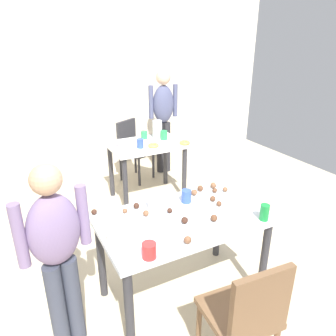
{
  "coord_description": "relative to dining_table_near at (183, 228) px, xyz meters",
  "views": [
    {
      "loc": [
        -1.2,
        -1.74,
        1.99
      ],
      "look_at": [
        0.02,
        0.59,
        0.9
      ],
      "focal_mm": 34.23,
      "sensor_mm": 36.0,
      "label": 1
    }
  ],
  "objects": [
    {
      "name": "ground_plane",
      "position": [
        0.15,
        -0.02,
        -0.65
      ],
      "size": [
        6.4,
        6.4,
        0.0
      ],
      "primitive_type": "plane",
      "color": "beige"
    },
    {
      "name": "wall_back",
      "position": [
        0.15,
        3.18,
        0.65
      ],
      "size": [
        6.4,
        0.1,
        2.6
      ],
      "primitive_type": "cube",
      "color": "beige",
      "rests_on": "ground_plane"
    },
    {
      "name": "dining_table_near",
      "position": [
        0.0,
        0.0,
        0.0
      ],
      "size": [
        1.25,
        0.73,
        0.75
      ],
      "color": "silver",
      "rests_on": "ground_plane"
    },
    {
      "name": "dining_table_far",
      "position": [
        0.48,
        1.73,
        -0.03
      ],
      "size": [
        0.92,
        0.65,
        0.75
      ],
      "color": "white",
      "rests_on": "ground_plane"
    },
    {
      "name": "chair_near_table",
      "position": [
        -0.0,
        -0.74,
        -0.15
      ],
      "size": [
        0.43,
        0.43,
        0.87
      ],
      "color": "brown",
      "rests_on": "ground_plane"
    },
    {
      "name": "chair_far_table",
      "position": [
        0.54,
        2.4,
        -0.15
      ],
      "size": [
        0.54,
        0.54,
        0.87
      ],
      "color": "#2D2D33",
      "rests_on": "ground_plane"
    },
    {
      "name": "person_girl_near",
      "position": [
        -0.9,
        -0.01,
        0.14
      ],
      "size": [
        0.46,
        0.25,
        1.34
      ],
      "color": "#383D4C",
      "rests_on": "ground_plane"
    },
    {
      "name": "person_adult_far",
      "position": [
        1.06,
        2.42,
        0.28
      ],
      "size": [
        0.45,
        0.23,
        1.55
      ],
      "color": "#28282D",
      "rests_on": "ground_plane"
    },
    {
      "name": "mixing_bowl",
      "position": [
        -0.51,
        -0.07,
        0.14
      ],
      "size": [
        0.2,
        0.2,
        0.07
      ],
      "primitive_type": "cylinder",
      "color": "white",
      "rests_on": "dining_table_near"
    },
    {
      "name": "soda_can",
      "position": [
        0.5,
        -0.31,
        0.16
      ],
      "size": [
        0.07,
        0.07,
        0.12
      ],
      "primitive_type": "cylinder",
      "color": "#198438",
      "rests_on": "dining_table_near"
    },
    {
      "name": "fork_near",
      "position": [
        0.39,
        -0.16,
        0.1
      ],
      "size": [
        0.17,
        0.02,
        0.01
      ],
      "primitive_type": "cube",
      "color": "silver",
      "rests_on": "dining_table_near"
    },
    {
      "name": "cup_near_0",
      "position": [
        -0.42,
        -0.31,
        0.15
      ],
      "size": [
        0.09,
        0.09,
        0.1
      ],
      "primitive_type": "cylinder",
      "color": "red",
      "rests_on": "dining_table_near"
    },
    {
      "name": "cup_near_1",
      "position": [
        -0.15,
        0.21,
        0.16
      ],
      "size": [
        0.08,
        0.08,
        0.11
      ],
      "primitive_type": "cylinder",
      "color": "white",
      "rests_on": "dining_table_near"
    },
    {
      "name": "cup_near_2",
      "position": [
        0.13,
        0.18,
        0.15
      ],
      "size": [
        0.08,
        0.08,
        0.11
      ],
      "primitive_type": "cylinder",
      "color": "#3351B2",
      "rests_on": "dining_table_near"
    },
    {
      "name": "cake_ball_0",
      "position": [
        -0.36,
        0.25,
        0.12
      ],
      "size": [
        0.04,
        0.04,
        0.04
      ],
      "primitive_type": "sphere",
      "color": "brown",
      "rests_on": "dining_table_near"
    },
    {
      "name": "cake_ball_1",
      "position": [
        0.47,
        0.29,
        0.13
      ],
      "size": [
        0.05,
        0.05,
        0.05
      ],
      "primitive_type": "sphere",
      "color": "brown",
      "rests_on": "dining_table_near"
    },
    {
      "name": "cake_ball_2",
      "position": [
        -0.04,
        -0.09,
        0.13
      ],
      "size": [
        0.05,
        0.05,
        0.05
      ],
      "primitive_type": "sphere",
      "color": "#3D2319",
      "rests_on": "dining_table_near"
    },
    {
      "name": "cake_ball_3",
      "position": [
        0.33,
        0.01,
        0.12
      ],
      "size": [
        0.04,
        0.04,
        0.04
      ],
      "primitive_type": "sphere",
      "color": "brown",
      "rests_on": "dining_table_near"
    },
    {
      "name": "cake_ball_4",
      "position": [
        0.34,
        0.29,
        0.13
      ],
      "size": [
        0.05,
        0.05,
        0.05
      ],
      "primitive_type": "sphere",
      "color": "brown",
      "rests_on": "dining_table_near"
    },
    {
      "name": "cake_ball_5",
      "position": [
        -0.24,
        0.14,
        0.12
      ],
      "size": [
        0.04,
        0.04,
        0.04
      ],
      "primitive_type": "sphere",
      "color": "brown",
      "rests_on": "dining_table_near"
    },
    {
      "name": "cake_ball_6",
      "position": [
        0.25,
        0.25,
        0.13
      ],
      "size": [
        0.05,
        0.05,
        0.05
      ],
      "primitive_type": "sphere",
      "color": "brown",
      "rests_on": "dining_table_near"
    },
    {
      "name": "cake_ball_7",
      "position": [
        -0.14,
        -0.3,
        0.13
      ],
      "size": [
        0.05,
        0.05,
        0.05
      ],
      "primitive_type": "sphere",
      "color": "brown",
      "rests_on": "dining_table_near"
    },
    {
      "name": "cake_ball_8",
      "position": [
        -0.06,
        0.09,
        0.12
      ],
      "size": [
        0.04,
        0.04,
        0.04
      ],
      "primitive_type": "sphere",
      "color": "#3D2319",
      "rests_on": "dining_table_near"
    },
    {
      "name": "cake_ball_9",
      "position": [
        0.55,
        -0.25,
        0.13
      ],
      "size": [
        0.05,
        0.05,
        0.05
      ],
      "primitive_type": "sphere",
      "color": "brown",
      "rests_on": "dining_table_near"
    },
    {
      "name": "cake_ball_10",
      "position": [
        0.53,
        0.19,
        0.12
      ],
      "size": [
        0.04,
        0.04,
        0.04
      ],
      "primitive_type": "sphere",
      "color": "brown",
      "rests_on": "dining_table_near"
    },
    {
      "name": "cake_ball_11",
      "position": [
        0.44,
        0.21,
        0.12
      ],
      "size": [
        0.04,
        0.04,
        0.04
      ],
      "primitive_type": "sphere",
      "color": "brown",
      "rests_on": "dining_table_near"
    },
    {
      "name": "cake_ball_12",
      "position": [
        -0.26,
        0.27,
        0.13
      ],
      "size": [
        0.05,
        0.05,
        0.05
      ],
      "primitive_type": "sphere",
      "color": "#3D2319",
      "rests_on": "dining_table_near"
    },
    {
      "name": "cake_ball_13",
      "position": [
        -0.58,
        0.34,
        0.12
      ],
      "size": [
        0.04,
        0.04,
        0.04
      ],
      "primitive_type": "sphere",
      "color": "#3D2319",
      "rests_on": "dining_table_near"
    },
    {
      "name": "cake_ball_14",
      "position": [
        0.33,
        0.09,
        0.12
      ],
      "size": [
        0.05,
        0.05,
        0.05
      ],
      "primitive_type": "sphere",
      "color": "brown",
      "rests_on": "dining_table_near"
    },
    {
      "name": "cake_ball_15",
      "position": [
        0.16,
        -0.16,
        0.13
      ],
      "size": [
        0.05,
        0.05,
        0.05
      ],
      "primitive_type": "sphere",
      "color": "brown",
      "rests_on": "dining_table_near"
    },
    {
      "name": "pitcher_far",
      "position": [
        0.69,
        1.86,
        0.22
      ],
      "size": [
        0.12,
        0.12,
        0.24
      ],
      "primitive_type": "cylinder",
      "color": "white",
      "rests_on": "dining_table_far"
    },
    {
      "name": "cup_far_0",
      "position": [
        0.34,
        1.6,
        0.16
      ],
      "size": [
        0.08,
        0.08,
        0.11
      ],
      "primitive_type": "cylinder",
      "color": "#3351B2",
      "rests_on": "dining_table_far"
    },
    {
      "name": "cup_far_1",
      "position": [
        0.53,
        1.92,
        0.15
      ],
      "size": [
        0.08,
        0.08,
        0.1
      ],
      "primitive_type": "cylinder",
      "color": "green",
      "rests_on": "dining_table_far"
    },
    {
      "name": "cup_far_2",
      "position": [
        0.74,
        1.76,
        0.16
      ],
      "size": [
        0.08,
        0.08,
        0.12
      ],
      "primitive_type": "cylinder",
      "color": "green",
      "rests_on": "dining_table_far"
    },
    {
      "name": "donut_far_0",
      "position": [
        0.49,
        1.55,
        0.12
      ],
      "size": [
        0.13,
        0.13,
        0.04
      ],
      "primitive_type": "torus",
      "color": "gold",
      "rests_on": "dining_table_far"
    },
    {
      "name": "donut_far_1",
      "position": [
        0.16,
        1.81,
        0.12
      ],
      "size": [
        0.13,
        0.13,
        0.04
      ],
      "primitive_type": "torus",
      "color": "pink",
      "rests_on": "dining_table_far"
    },
    {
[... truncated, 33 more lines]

